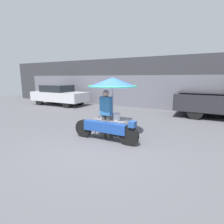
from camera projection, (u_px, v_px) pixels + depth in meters
ground_plane at (103, 147)px, 5.36m from camera, size 36.00×36.00×0.00m
shopfront_building at (163, 83)px, 12.26m from camera, size 28.00×2.06×3.45m
vendor_motorcycle_cart at (112, 93)px, 5.98m from camera, size 2.36×1.73×2.09m
vendor_person at (106, 112)px, 5.95m from camera, size 0.38×0.22×1.67m
parked_car at (59, 95)px, 13.45m from camera, size 4.40×1.83×1.52m
potted_plant at (58, 95)px, 15.16m from camera, size 0.81×0.81×1.05m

